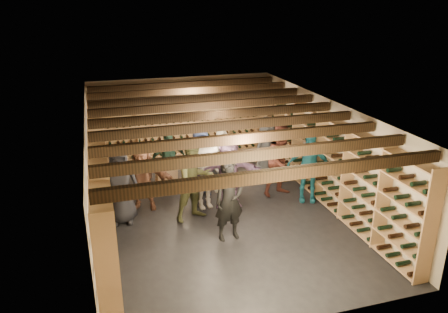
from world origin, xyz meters
The scene contains 22 objects.
ground centered at (0.00, 0.00, 0.00)m, with size 8.00×8.00×0.00m, color black.
walls centered at (0.00, 0.00, 1.20)m, with size 5.52×8.02×2.40m.
ceiling centered at (0.00, 0.00, 2.40)m, with size 5.50×8.00×0.01m, color beige.
ceiling_joists centered at (0.00, 0.00, 2.26)m, with size 5.40×7.12×0.18m.
wine_rack_left centered at (-2.57, 0.00, 1.08)m, with size 0.32×7.50×2.15m.
wine_rack_right centered at (2.57, 0.00, 1.08)m, with size 0.32×7.50×2.15m.
wine_rack_back centered at (0.00, 3.83, 1.07)m, with size 4.70×0.30×2.15m.
crate_stack_left centered at (-0.98, 1.30, 0.42)m, with size 0.53×0.37×0.85m.
crate_stack_right centered at (0.41, 2.57, 0.17)m, with size 0.59×0.51×0.34m.
crate_loose centered at (0.54, 1.65, 0.09)m, with size 0.50×0.33×0.17m, color #A37F56.
person_0 centered at (-2.18, -0.02, 0.85)m, with size 0.83×0.54×1.71m, color black.
person_1 centered at (-0.14, -1.35, 0.86)m, with size 0.62×0.41×1.71m, color black.
person_2 centered at (-0.61, -0.33, 0.92)m, with size 0.89×0.70×1.84m, color brown.
person_4 centered at (2.18, -0.20, 0.87)m, with size 1.01×0.42×1.73m, color #185D6E.
person_5 centered at (-1.64, 0.49, 0.78)m, with size 1.44×0.46×1.55m, color brown.
person_6 centered at (-0.17, 0.94, 0.85)m, with size 0.83×0.54×1.69m, color #1D294B.
person_7 centered at (0.38, 0.89, 0.81)m, with size 0.59×0.39×1.62m, color gray.
person_8 centered at (1.71, 0.28, 0.91)m, with size 0.88×0.69×1.81m, color #431E17.
person_9 centered at (-0.27, 0.10, 0.83)m, with size 1.07×0.62×1.66m, color #A8A29A.
person_10 centered at (-0.91, 1.28, 0.83)m, with size 0.97×0.40×1.65m, color #2D5543.
person_11 centered at (0.28, 0.06, 0.84)m, with size 1.55×0.49×1.68m, color slate.
person_12 centered at (1.72, 1.30, 0.87)m, with size 0.85×0.56×1.75m, color #2E2F33.
Camera 1 is at (-2.49, -8.83, 4.68)m, focal length 35.00 mm.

